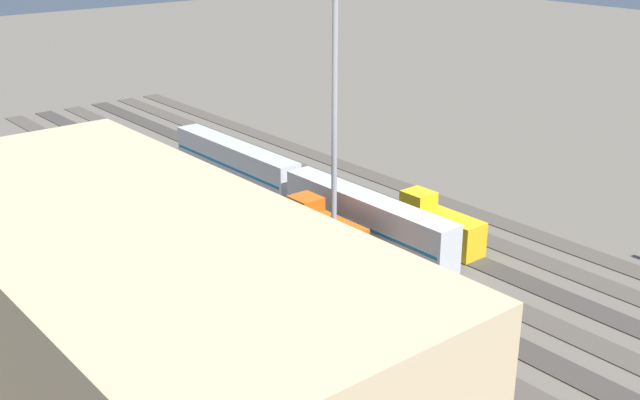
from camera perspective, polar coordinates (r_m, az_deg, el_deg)
The scene contains 12 objects.
ground_plane at distance 87.57m, azimuth 2.32°, elevation -1.61°, with size 400.00×400.00×0.00m, color #60594F.
track_bed_0 at distance 95.80m, azimuth 7.91°, elevation 0.23°, with size 140.00×2.80×0.12m, color #4C443D.
track_bed_1 at distance 92.39m, azimuth 5.80°, elevation -0.46°, with size 140.00×2.80×0.12m, color #4C443D.
track_bed_2 at distance 89.12m, azimuth 3.52°, elevation -1.19°, with size 140.00×2.80×0.12m, color #3D3833.
track_bed_3 at distance 86.02m, azimuth 1.08°, elevation -1.97°, with size 140.00×2.80×0.12m, color #4C443D.
track_bed_4 at distance 83.10m, azimuth -1.55°, elevation -2.81°, with size 140.00×2.80×0.12m, color #3D3833.
track_bed_5 at distance 80.39m, azimuth -4.36°, elevation -3.69°, with size 140.00×2.80×0.12m, color #4C443D.
train_on_track_2 at distance 81.75m, azimuth 8.42°, elevation -1.84°, with size 10.00×3.00×5.00m.
train_on_track_4 at distance 79.44m, azimuth 0.20°, elevation -2.29°, with size 10.00×3.00×5.00m.
train_on_track_3 at distance 90.25m, azimuth -1.84°, elevation 0.86°, with size 47.20×3.06×5.00m.
light_mast_1 at distance 60.07m, azimuth 1.07°, elevation 8.63°, with size 2.80×0.70×33.19m.
maintenance_shed at distance 57.08m, azimuth -13.18°, elevation -7.37°, with size 49.06×20.47×13.50m, color tan.
Camera 1 is at (-60.32, 54.31, 32.87)m, focal length 44.47 mm.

